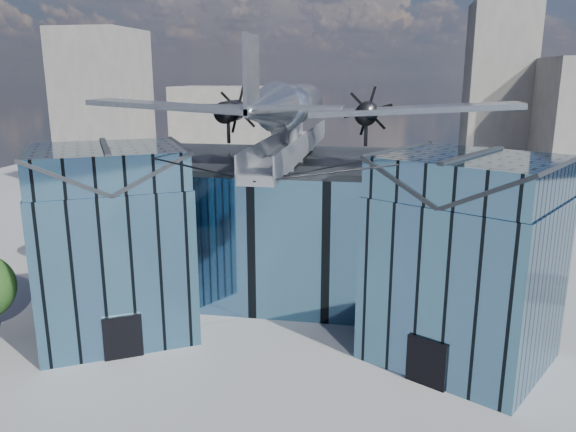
# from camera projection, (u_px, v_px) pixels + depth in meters

# --- Properties ---
(ground_plane) EXTENTS (120.00, 120.00, 0.00)m
(ground_plane) POSITION_uv_depth(u_px,v_px,m) (283.00, 334.00, 35.31)
(ground_plane) COLOR gray
(museum) EXTENTS (32.88, 24.50, 17.60)m
(museum) POSITION_uv_depth(u_px,v_px,m) (297.00, 226.00, 39.50)
(museum) COLOR teal
(museum) RESTS_ON ground
(bg_towers) EXTENTS (77.00, 24.50, 26.00)m
(bg_towers) POSITION_uv_depth(u_px,v_px,m) (356.00, 116.00, 80.81)
(bg_towers) COLOR slate
(bg_towers) RESTS_ON ground
(tree_side_w) EXTENTS (4.40, 4.40, 5.66)m
(tree_side_w) POSITION_uv_depth(u_px,v_px,m) (51.00, 216.00, 49.09)
(tree_side_w) COLOR black
(tree_side_w) RESTS_ON ground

